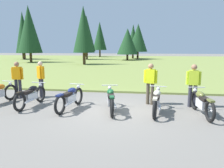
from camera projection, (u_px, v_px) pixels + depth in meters
name	position (u px, v px, depth m)	size (l,w,h in m)	color
ground_plane	(110.00, 111.00, 7.88)	(140.00, 140.00, 0.00)	slate
grass_moorland	(136.00, 62.00, 32.37)	(80.00, 44.00, 0.10)	olive
forest_treeline	(96.00, 35.00, 38.32)	(43.14, 24.99, 8.87)	#47331E
motorcycle_black	(31.00, 95.00, 8.43)	(0.62, 2.10, 0.88)	black
motorcycle_navy	(70.00, 98.00, 8.05)	(0.62, 2.09, 0.88)	black
motorcycle_british_green	(111.00, 99.00, 7.78)	(0.72, 2.08, 0.88)	black
motorcycle_cream	(157.00, 101.00, 7.56)	(0.62, 2.10, 0.88)	black
motorcycle_olive	(202.00, 103.00, 7.34)	(0.62, 2.10, 0.88)	black
rider_in_hivis_vest	(18.00, 78.00, 9.67)	(0.55, 0.24, 1.67)	#2D2D38
rider_checking_bike	(41.00, 77.00, 9.91)	(0.43, 0.40, 1.67)	#2D2D38
rider_near_row_end	(193.00, 83.00, 8.24)	(0.55, 0.26, 1.67)	#2D2D38
rider_with_back_turned	(150.00, 81.00, 8.64)	(0.53, 0.30, 1.67)	#4C4233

